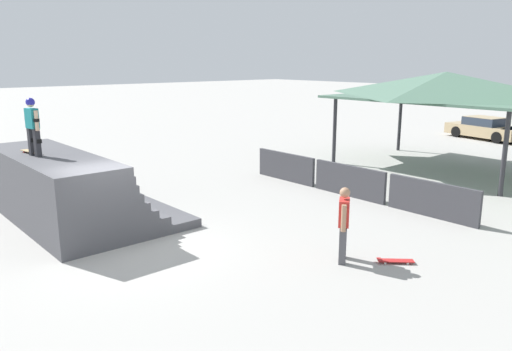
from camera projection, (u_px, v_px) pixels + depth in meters
name	position (u px, v px, depth m)	size (l,w,h in m)	color
ground_plane	(125.00, 248.00, 12.17)	(160.00, 160.00, 0.00)	#A3A09B
quarter_pipe_ramp	(66.00, 191.00, 14.08)	(5.98, 3.83, 1.95)	#4C4C51
skater_on_deck	(32.00, 123.00, 13.22)	(0.67, 0.26, 1.56)	#2D2D33
skateboard_on_deck	(32.00, 152.00, 13.75)	(0.87, 0.34, 0.09)	red
bystander_walking	(344.00, 221.00, 11.17)	(0.51, 0.61, 1.72)	#4C4C51
skateboard_on_ground	(394.00, 261.00, 11.23)	(0.71, 0.73, 0.09)	silver
barrier_fence	(349.00, 181.00, 16.70)	(8.94, 0.12, 1.05)	#3D3D42
pavilion_shelter	(446.00, 86.00, 20.34)	(8.59, 5.91, 4.02)	#2D2D33
parked_car_tan	(485.00, 129.00, 28.91)	(4.68, 2.62, 1.27)	tan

